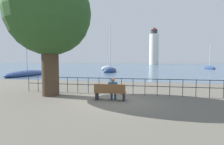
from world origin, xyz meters
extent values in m
plane|color=#605B51|center=(0.00, 0.00, 0.00)|extent=(1000.00, 1000.00, 0.00)
cube|color=#47607A|center=(0.00, 158.80, 0.00)|extent=(600.00, 300.00, 0.01)
cylinder|color=#423323|center=(-3.88, 0.60, 1.62)|extent=(1.01, 1.01, 3.24)
sphere|color=#285123|center=(-3.88, 0.60, 5.00)|extent=(5.03, 5.03, 5.03)
cube|color=brown|center=(0.00, 0.00, 0.42)|extent=(1.70, 0.45, 0.05)
cube|color=brown|center=(0.00, -0.21, 0.68)|extent=(1.70, 0.04, 0.45)
cube|color=black|center=(-0.75, 0.00, 0.20)|extent=(0.10, 0.41, 0.40)
cube|color=black|center=(0.75, 0.00, 0.20)|extent=(0.10, 0.41, 0.40)
cylinder|color=navy|center=(0.04, 0.16, 0.23)|extent=(0.11, 0.11, 0.45)
cylinder|color=navy|center=(0.25, 0.16, 0.23)|extent=(0.11, 0.11, 0.45)
cube|color=navy|center=(0.15, 0.07, 0.50)|extent=(0.39, 0.26, 0.14)
cube|color=navy|center=(0.15, -0.02, 0.72)|extent=(0.45, 0.24, 0.55)
sphere|color=#846047|center=(0.15, -0.02, 1.12)|extent=(0.23, 0.23, 0.23)
cylinder|color=black|center=(-6.25, 1.73, 0.53)|extent=(0.04, 0.04, 1.05)
cylinder|color=black|center=(-5.51, 1.73, 0.53)|extent=(0.04, 0.04, 1.05)
cylinder|color=black|center=(-4.78, 1.73, 0.53)|extent=(0.04, 0.04, 1.05)
cylinder|color=black|center=(-4.04, 1.73, 0.53)|extent=(0.04, 0.04, 1.05)
cylinder|color=black|center=(-3.31, 1.73, 0.53)|extent=(0.04, 0.04, 1.05)
cylinder|color=black|center=(-2.57, 1.73, 0.53)|extent=(0.04, 0.04, 1.05)
cylinder|color=black|center=(-1.84, 1.73, 0.53)|extent=(0.04, 0.04, 1.05)
cylinder|color=black|center=(-1.10, 1.73, 0.53)|extent=(0.04, 0.04, 1.05)
cylinder|color=black|center=(-0.37, 1.73, 0.53)|extent=(0.04, 0.04, 1.05)
cylinder|color=black|center=(0.37, 1.73, 0.53)|extent=(0.04, 0.04, 1.05)
cylinder|color=black|center=(1.10, 1.73, 0.53)|extent=(0.04, 0.04, 1.05)
cylinder|color=black|center=(1.84, 1.73, 0.53)|extent=(0.04, 0.04, 1.05)
cylinder|color=black|center=(2.57, 1.73, 0.53)|extent=(0.04, 0.04, 1.05)
cylinder|color=black|center=(3.31, 1.73, 0.53)|extent=(0.04, 0.04, 1.05)
cylinder|color=black|center=(4.04, 1.73, 0.53)|extent=(0.04, 0.04, 1.05)
cylinder|color=black|center=(4.78, 1.73, 0.53)|extent=(0.04, 0.04, 1.05)
cylinder|color=black|center=(5.51, 1.73, 0.53)|extent=(0.04, 0.04, 1.05)
cylinder|color=black|center=(6.25, 1.73, 0.53)|extent=(0.04, 0.04, 1.05)
cylinder|color=black|center=(0.00, 1.73, 1.02)|extent=(12.50, 0.04, 0.04)
cylinder|color=black|center=(0.00, 1.73, 0.58)|extent=(12.50, 0.04, 0.04)
ellipsoid|color=navy|center=(-15.62, 13.97, 0.23)|extent=(2.88, 8.93, 1.13)
cylinder|color=silver|center=(-15.62, 13.97, 5.02)|extent=(0.14, 0.14, 8.92)
ellipsoid|color=navy|center=(19.69, 45.18, 0.23)|extent=(2.03, 6.68, 1.15)
cylinder|color=silver|center=(19.69, 45.18, 3.68)|extent=(0.14, 0.14, 6.21)
ellipsoid|color=navy|center=(-5.07, 24.44, 0.28)|extent=(2.67, 5.28, 1.40)
cylinder|color=silver|center=(-5.07, 24.44, 5.14)|extent=(0.14, 0.14, 8.89)
ellipsoid|color=silver|center=(-8.06, 35.51, 0.29)|extent=(3.09, 6.92, 1.43)
cylinder|color=silver|center=(-8.06, 35.51, 6.33)|extent=(0.14, 0.14, 11.23)
cylinder|color=silver|center=(6.64, 107.91, 9.91)|extent=(5.86, 5.86, 19.81)
cylinder|color=#2D2D33|center=(6.64, 107.91, 21.02)|extent=(4.10, 4.10, 2.42)
cone|color=#4C1E19|center=(6.64, 107.91, 23.20)|extent=(4.68, 4.68, 1.93)
camera|label=1|loc=(1.90, -9.16, 2.09)|focal=28.00mm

